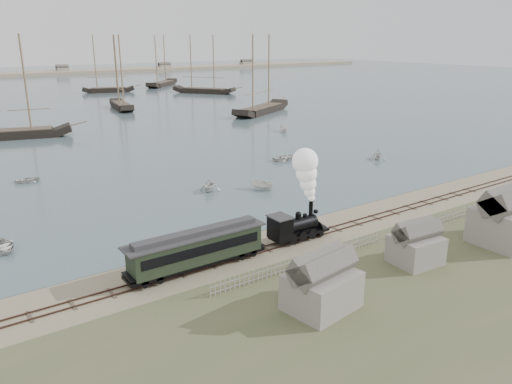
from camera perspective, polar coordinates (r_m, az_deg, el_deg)
ground at (r=53.05m, az=6.05°, el=-4.03°), size 600.00×600.00×0.00m
harbor_water at (r=210.53m, az=-26.30°, el=10.32°), size 600.00×336.00×0.06m
rail_track at (r=51.66m, az=7.51°, el=-4.64°), size 120.00×1.80×0.16m
picket_fence_west at (r=44.29m, az=5.58°, el=-8.50°), size 19.00×0.10×1.20m
picket_fence_east at (r=57.35m, az=20.58°, el=-3.43°), size 15.00×0.10×1.20m
shed_left at (r=38.28m, az=7.44°, el=-12.99°), size 5.00×4.00×4.10m
shed_mid at (r=46.94m, az=17.64°, el=-7.73°), size 4.00×3.50×3.60m
shed_right at (r=54.70m, az=26.44°, el=-5.17°), size 6.00×5.00×5.10m
locomotive at (r=48.87m, az=5.72°, el=-0.87°), size 7.01×2.62×8.74m
passenger_coach at (r=43.17m, az=-6.77°, el=-6.35°), size 12.81×2.47×3.11m
beached_dinghy at (r=46.58m, az=-7.41°, el=-6.69°), size 4.21×4.60×0.78m
rowboat_0 at (r=52.64m, az=-27.04°, el=-5.55°), size 4.38×3.41×0.83m
rowboat_1 at (r=64.88m, az=-5.34°, el=0.83°), size 4.20×4.21×1.68m
rowboat_2 at (r=65.30m, az=0.67°, el=0.83°), size 3.52×2.47×1.27m
rowboat_3 at (r=81.35m, az=3.37°, el=3.98°), size 3.17×4.42×0.91m
rowboat_4 at (r=84.11m, az=13.73°, el=4.19°), size 3.96×3.99×1.59m
rowboat_5 at (r=106.50m, az=3.12°, el=7.24°), size 3.36×1.90×1.22m
rowboat_6 at (r=75.61m, az=-24.79°, el=1.27°), size 2.90×3.71×0.70m
schooner_2 at (r=109.02m, az=-26.93°, el=10.66°), size 23.44×10.77×20.00m
schooner_3 at (r=144.32m, az=-15.42°, el=13.06°), size 6.97×18.17×20.00m
schooner_4 at (r=132.17m, az=0.67°, el=13.32°), size 24.02×16.45×20.00m
schooner_5 at (r=181.83m, az=-6.04°, el=14.32°), size 17.51×21.72×20.00m
schooner_8 at (r=190.43m, az=-16.75°, el=13.84°), size 18.45×8.95×20.00m
schooner_9 at (r=210.84m, az=-10.81°, el=14.51°), size 20.25×19.33×20.00m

